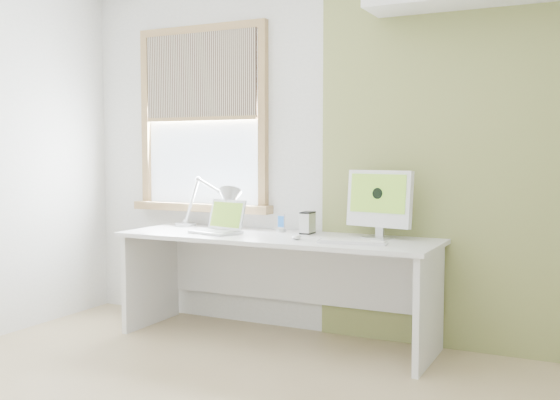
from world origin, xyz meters
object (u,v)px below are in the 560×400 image
Objects in this scene: desk_lamp at (220,202)px; external_drive at (308,223)px; imac at (379,200)px; laptop at (220,225)px; desk at (280,263)px.

external_drive is (0.66, 0.07, -0.12)m from desk_lamp.
laptop is at bearing -169.69° from imac.
desk_lamp is 1.18m from imac.
desk_lamp is at bearing 120.59° from laptop.
desk_lamp reaches higher than desk.
desk_lamp reaches higher than external_drive.
imac reaches higher than external_drive.
desk is 0.81m from imac.
desk is 3.34× the size of desk_lamp.
imac is (0.52, -0.01, 0.17)m from external_drive.
desk is 5.79× the size of laptop.
external_drive is 0.33× the size of imac.
external_drive is at bearing 20.33° from laptop.
desk_lamp is 1.73× the size of laptop.
desk_lamp reaches higher than laptop.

